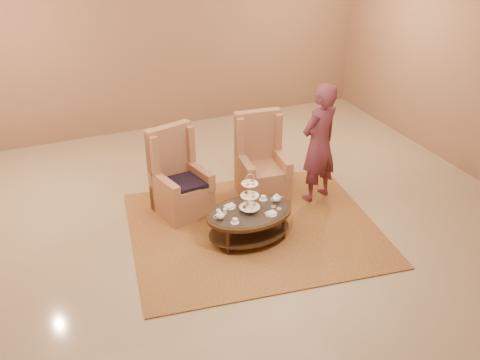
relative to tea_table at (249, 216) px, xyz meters
name	(u,v)px	position (x,y,z in m)	size (l,w,h in m)	color
ground	(243,237)	(-0.05, 0.07, -0.35)	(8.00, 8.00, 0.00)	tan
ceiling	(243,237)	(-0.05, 0.07, -0.35)	(8.00, 8.00, 0.02)	beige
wall_back	(156,34)	(-0.05, 4.07, 1.40)	(8.00, 0.04, 3.50)	#996D53
rug	(254,228)	(0.15, 0.18, -0.34)	(3.53, 3.07, 0.02)	#A8783B
tea_table	(249,216)	(0.00, 0.00, 0.00)	(1.18, 0.85, 0.96)	black
armchair_left	(179,184)	(-0.62, 1.02, 0.07)	(0.81, 0.83, 1.23)	#AC7351
armchair_right	(261,168)	(0.62, 1.02, 0.07)	(0.74, 0.76, 1.25)	#AC7351
person	(319,144)	(1.32, 0.59, 0.53)	(0.74, 0.60, 1.75)	brown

